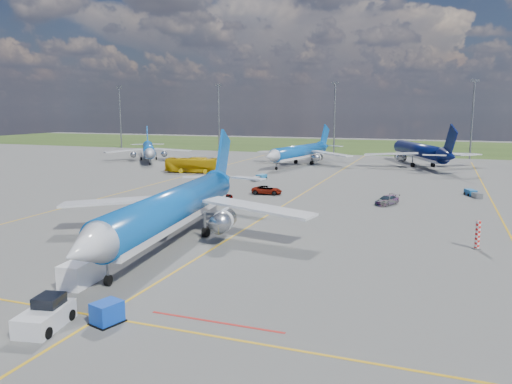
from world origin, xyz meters
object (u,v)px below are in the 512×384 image
(bg_jet_nnw, at_px, (299,165))
(service_car_b, at_px, (267,190))
(baggage_tug_e, at_px, (473,194))
(main_airliner, at_px, (175,241))
(baggage_tug_c, at_px, (259,178))
(uld_container, at_px, (107,313))
(service_car_a, at_px, (226,198))
(service_van, at_px, (83,271))
(service_car_c, at_px, (387,200))
(bg_jet_n, at_px, (419,166))
(apron_bus, at_px, (193,165))
(pushback_tug, at_px, (46,315))
(bg_jet_nw, at_px, (149,161))
(warning_post, at_px, (478,235))

(bg_jet_nnw, xyz_separation_m, service_car_b, (6.63, -45.12, 0.72))
(bg_jet_nnw, xyz_separation_m, baggage_tug_e, (39.65, -35.19, 0.48))
(main_airliner, xyz_separation_m, baggage_tug_c, (-7.46, 48.12, 0.51))
(uld_container, bearing_deg, service_car_a, 119.33)
(service_van, xyz_separation_m, service_car_c, (20.40, 44.52, -0.31))
(main_airliner, relative_size, baggage_tug_e, 9.25)
(bg_jet_nnw, distance_m, service_car_c, 54.62)
(uld_container, relative_size, service_van, 0.41)
(bg_jet_n, distance_m, apron_bus, 57.85)
(bg_jet_n, distance_m, service_car_c, 56.41)
(apron_bus, relative_size, baggage_tug_c, 2.55)
(pushback_tug, xyz_separation_m, apron_bus, (-28.56, 76.35, 0.93))
(bg_jet_nw, xyz_separation_m, baggage_tug_c, (41.99, -24.98, 0.51))
(bg_jet_nw, bearing_deg, baggage_tug_e, -53.90)
(service_car_b, height_order, service_car_c, service_car_b)
(pushback_tug, bearing_deg, service_car_b, 82.62)
(warning_post, distance_m, service_car_b, 39.87)
(bg_jet_nnw, height_order, bg_jet_n, bg_jet_n)
(uld_container, relative_size, baggage_tug_c, 0.38)
(bg_jet_nw, relative_size, uld_container, 18.07)
(service_car_a, bearing_deg, service_van, -92.17)
(baggage_tug_c, xyz_separation_m, baggage_tug_e, (39.99, -5.60, -0.03))
(main_airliner, distance_m, pushback_tug, 22.44)
(uld_container, bearing_deg, service_van, 154.77)
(apron_bus, bearing_deg, service_van, -169.16)
(service_car_b, bearing_deg, bg_jet_n, -32.15)
(pushback_tug, distance_m, service_car_a, 46.79)
(bg_jet_nnw, bearing_deg, warning_post, -50.30)
(bg_jet_n, height_order, service_car_b, bg_jet_n)
(bg_jet_nw, bearing_deg, pushback_tug, -94.75)
(apron_bus, xyz_separation_m, service_car_c, (45.61, -23.91, -1.05))
(bg_jet_nw, xyz_separation_m, service_car_c, (69.24, -42.91, 0.70))
(pushback_tug, bearing_deg, service_car_a, 87.87)
(bg_jet_nnw, distance_m, baggage_tug_e, 53.01)
(service_car_c, height_order, baggage_tug_e, service_car_c)
(bg_jet_nnw, distance_m, baggage_tug_c, 29.60)
(service_car_b, height_order, baggage_tug_e, service_car_b)
(main_airliner, distance_m, service_car_c, 36.10)
(bg_jet_nw, xyz_separation_m, service_van, (48.84, -87.43, 1.01))
(warning_post, distance_m, service_car_c, 24.61)
(bg_jet_n, bearing_deg, uld_container, 58.78)
(warning_post, xyz_separation_m, bg_jet_nw, (-80.62, 64.72, -1.50))
(main_airliner, height_order, service_van, main_airliner)
(service_car_a, distance_m, service_car_c, 24.84)
(apron_bus, relative_size, service_car_b, 2.43)
(bg_jet_nw, relative_size, service_car_b, 6.57)
(bg_jet_n, relative_size, apron_bus, 3.29)
(uld_container, bearing_deg, baggage_tug_c, 117.31)
(bg_jet_nnw, bearing_deg, main_airliner, -73.97)
(warning_post, height_order, bg_jet_nw, bg_jet_nw)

